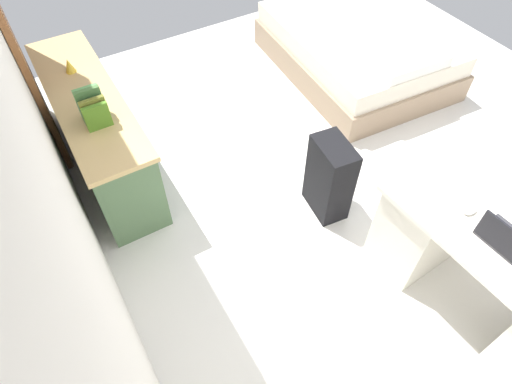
% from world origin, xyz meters
% --- Properties ---
extents(ground_plane, '(5.62, 5.62, 0.00)m').
position_xyz_m(ground_plane, '(0.00, 0.00, 0.00)').
color(ground_plane, silver).
extents(wall_back, '(4.62, 0.10, 2.87)m').
position_xyz_m(wall_back, '(0.00, 2.06, 1.44)').
color(wall_back, silver).
rests_on(wall_back, ground_plane).
extents(door_wooden, '(0.88, 0.05, 2.04)m').
position_xyz_m(door_wooden, '(1.76, 1.98, 1.02)').
color(door_wooden, brown).
rests_on(door_wooden, ground_plane).
extents(desk, '(1.48, 0.74, 0.75)m').
position_xyz_m(desk, '(-1.29, 0.02, 0.39)').
color(desk, silver).
rests_on(desk, ground_plane).
extents(credenza, '(1.80, 0.48, 0.75)m').
position_xyz_m(credenza, '(1.20, 1.68, 0.38)').
color(credenza, '#4C6B47').
rests_on(credenza, ground_plane).
extents(bed, '(1.99, 1.53, 0.58)m').
position_xyz_m(bed, '(1.22, -1.02, 0.24)').
color(bed, gray).
rests_on(bed, ground_plane).
extents(suitcase_black, '(0.38, 0.26, 0.67)m').
position_xyz_m(suitcase_black, '(-0.13, 0.35, 0.33)').
color(suitcase_black, black).
rests_on(suitcase_black, ground_plane).
extents(laptop, '(0.32, 0.24, 0.21)m').
position_xyz_m(laptop, '(-1.28, 0.09, 0.79)').
color(laptop, '#333338').
rests_on(laptop, desk).
extents(computer_mouse, '(0.07, 0.10, 0.03)m').
position_xyz_m(computer_mouse, '(-1.02, 0.06, 0.76)').
color(computer_mouse, white).
rests_on(computer_mouse, desk).
extents(book_row, '(0.20, 0.17, 0.24)m').
position_xyz_m(book_row, '(0.86, 1.68, 0.86)').
color(book_row, '#497821').
rests_on(book_row, credenza).
extents(figurine_small, '(0.08, 0.08, 0.11)m').
position_xyz_m(figurine_small, '(1.53, 1.68, 0.80)').
color(figurine_small, gold).
rests_on(figurine_small, credenza).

